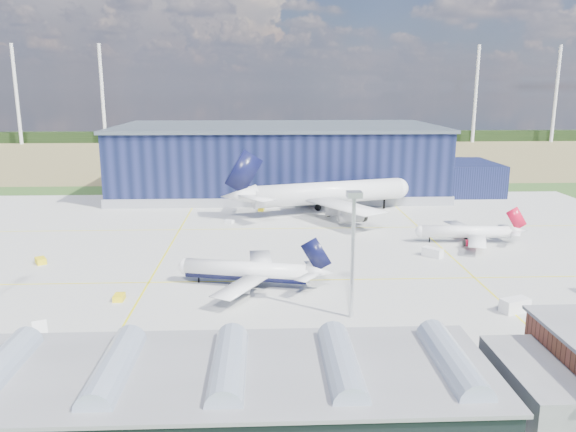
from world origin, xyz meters
The scene contains 21 objects.
ground centered at (0.00, 0.00, 0.00)m, with size 600.00×600.00×0.00m, color #29471A.
apron centered at (0.00, 10.00, 0.03)m, with size 220.00×160.00×0.08m.
farmland centered at (0.00, 220.00, 0.00)m, with size 600.00×220.00×0.01m, color olive.
treeline centered at (0.00, 300.00, 4.00)m, with size 600.00×8.00×8.00m, color black.
horizon_dressing centered at (-191.30, 294.39, 34.20)m, with size 440.20×18.00×70.00m.
hangar centered at (2.81, 94.80, 11.62)m, with size 145.00×62.00×26.10m.
glass_concourse centered at (-6.45, -60.00, 3.69)m, with size 78.00×23.00×8.60m.
light_mast_center centered at (10.00, -30.00, 15.43)m, with size 2.60×2.60×23.00m.
airliner_navy centered at (-9.28, -12.91, 5.41)m, with size 33.19×32.47×10.82m, color white, non-canonical shape.
airliner_red centered at (47.55, 17.49, 4.82)m, with size 29.57×28.93×9.64m, color white, non-canonical shape.
airliner_widebody centered at (15.66, 55.00, 10.55)m, with size 64.72×63.31×21.10m, color white, non-canonical shape.
gse_tug_a centered at (-57.85, 4.32, 0.71)m, with size 2.07×3.39×1.41m, color yellow.
gse_tug_b centered at (-33.70, -19.94, 0.62)m, with size 1.91×2.87×1.24m, color yellow.
gse_cart_a centered at (-11.96, -3.51, 0.58)m, with size 1.78×2.67×1.16m, color white.
gse_van_b centered at (35.36, 5.65, 1.11)m, with size 2.23×4.86×2.23m, color white.
gse_tug_c centered at (-6.45, 59.49, 0.64)m, with size 1.82×2.91×1.27m, color yellow.
gse_cart_b centered at (-16.07, 42.03, 0.57)m, with size 1.75×2.63×1.14m, color white.
gse_van_c centered at (40.47, -28.79, 1.29)m, with size 2.58×5.37×2.58m, color white.
airstair centered at (-40.68, -40.51, 1.72)m, with size 2.15×5.37×3.43m, color white.
car_a centered at (37.05, -48.00, 0.64)m, with size 1.51×3.76×1.28m, color #99999E.
car_b centered at (-8.11, -48.00, 0.62)m, with size 1.30×3.74×1.23m, color #99999E.
Camera 1 is at (-5.36, -123.52, 40.44)m, focal length 35.00 mm.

